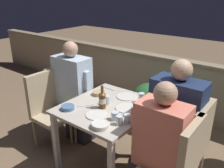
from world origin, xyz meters
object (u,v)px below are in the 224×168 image
at_px(beer_bottle, 102,100).
at_px(person_blue_shirt, 75,92).
at_px(chair_left_near, 47,104).
at_px(chair_right_far, 191,142).
at_px(person_coral_top, 157,147).
at_px(chair_right_near, 179,162).
at_px(person_navy_jumper, 172,125).
at_px(chair_left_far, 65,95).

bearing_deg(beer_bottle, person_blue_shirt, 159.49).
relative_size(chair_left_near, chair_right_far, 1.00).
xyz_separation_m(chair_left_near, person_coral_top, (1.50, -0.01, 0.05)).
relative_size(chair_right_near, person_coral_top, 0.78).
xyz_separation_m(chair_left_near, person_blue_shirt, (0.16, 0.32, 0.09)).
bearing_deg(beer_bottle, person_navy_jumper, 21.46).
relative_size(chair_right_far, beer_bottle, 3.91).
height_order(person_coral_top, person_navy_jumper, person_navy_jumper).
bearing_deg(person_blue_shirt, beer_bottle, -20.51).
xyz_separation_m(chair_left_near, chair_right_far, (1.68, 0.32, 0.00)).
distance_m(person_blue_shirt, beer_bottle, 0.74).
relative_size(chair_left_far, chair_right_far, 1.00).
distance_m(chair_left_near, person_coral_top, 1.50).
bearing_deg(chair_right_near, person_navy_jumper, 123.22).
xyz_separation_m(chair_left_far, person_blue_shirt, (0.20, -0.00, 0.09)).
height_order(chair_left_near, person_coral_top, person_coral_top).
bearing_deg(person_navy_jumper, person_blue_shirt, -179.72).
bearing_deg(chair_left_near, person_coral_top, -0.38).
relative_size(person_blue_shirt, chair_right_near, 1.37).
bearing_deg(chair_left_far, person_navy_jumper, 0.24).
distance_m(chair_left_far, beer_bottle, 0.95).
relative_size(chair_left_far, chair_right_near, 1.00).
distance_m(chair_left_near, chair_right_far, 1.72).
xyz_separation_m(chair_left_far, person_coral_top, (1.54, -0.33, 0.05)).
height_order(chair_right_near, chair_right_far, same).
xyz_separation_m(chair_right_near, chair_right_far, (-0.02, 0.33, 0.00)).
height_order(chair_right_near, beer_bottle, beer_bottle).
distance_m(chair_right_near, chair_right_far, 0.33).
xyz_separation_m(chair_left_near, chair_right_near, (1.70, -0.01, 0.00)).
distance_m(chair_right_near, person_navy_jumper, 0.41).
relative_size(person_blue_shirt, chair_right_far, 1.37).
bearing_deg(chair_left_far, chair_left_near, -82.50).
distance_m(chair_left_near, beer_bottle, 0.88).
height_order(person_navy_jumper, beer_bottle, person_navy_jumper).
distance_m(chair_right_far, person_navy_jumper, 0.22).
bearing_deg(chair_right_far, person_blue_shirt, -179.76).
bearing_deg(beer_bottle, chair_left_near, -175.55).
relative_size(chair_left_far, person_blue_shirt, 0.73).
xyz_separation_m(chair_left_far, person_navy_jumper, (1.53, 0.01, 0.10)).
distance_m(chair_left_far, person_coral_top, 1.57).
bearing_deg(chair_right_near, chair_right_far, 92.92).
height_order(person_blue_shirt, person_coral_top, person_blue_shirt).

